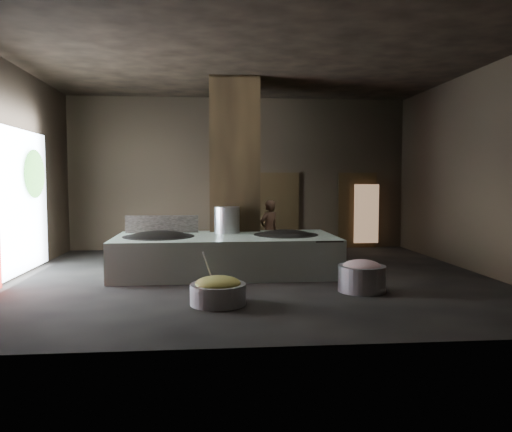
{
  "coord_description": "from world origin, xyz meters",
  "views": [
    {
      "loc": [
        -0.88,
        -10.45,
        2.03
      ],
      "look_at": [
        0.14,
        0.7,
        1.25
      ],
      "focal_mm": 35.0,
      "sensor_mm": 36.0,
      "label": 1
    }
  ],
  "objects": [
    {
      "name": "wok_left",
      "position": [
        -2.0,
        0.43,
        0.75
      ],
      "size": [
        1.51,
        1.51,
        0.42
      ],
      "primitive_type": "ellipsoid",
      "color": "black",
      "rests_on": "hearth_platform"
    },
    {
      "name": "hearth_platform",
      "position": [
        -0.55,
        0.48,
        0.42
      ],
      "size": [
        4.83,
        2.35,
        0.84
      ],
      "primitive_type": "cube",
      "rotation": [
        0.0,
        0.0,
        0.01
      ],
      "color": "silver",
      "rests_on": "ground"
    },
    {
      "name": "doorway_near_glow",
      "position": [
        1.05,
        4.43,
        1.05
      ],
      "size": [
        0.84,
        0.04,
        1.99
      ],
      "primitive_type": "cube",
      "color": "#8C6647",
      "rests_on": "ground"
    },
    {
      "name": "ceiling",
      "position": [
        0.0,
        0.0,
        4.55
      ],
      "size": [
        10.0,
        9.0,
        0.1
      ],
      "primitive_type": "cube",
      "color": "black",
      "rests_on": "back_wall"
    },
    {
      "name": "veg_basin",
      "position": [
        -0.77,
        -2.3,
        0.17
      ],
      "size": [
        1.05,
        1.05,
        0.34
      ],
      "primitive_type": "cylinder",
      "rotation": [
        0.0,
        0.0,
        -0.15
      ],
      "color": "gray",
      "rests_on": "ground"
    },
    {
      "name": "ladle",
      "position": [
        -0.92,
        -2.15,
        0.55
      ],
      "size": [
        0.22,
        0.32,
        0.66
      ],
      "primitive_type": "cylinder",
      "rotation": [
        0.49,
        0.0,
        -0.58
      ],
      "color": "silver",
      "rests_on": "veg_basin"
    },
    {
      "name": "pillar",
      "position": [
        -0.3,
        1.9,
        2.25
      ],
      "size": [
        1.2,
        1.2,
        4.5
      ],
      "primitive_type": "cube",
      "color": "black",
      "rests_on": "ground"
    },
    {
      "name": "stock_pot",
      "position": [
        -0.5,
        1.03,
        1.13
      ],
      "size": [
        0.58,
        0.58,
        0.63
      ],
      "primitive_type": "cylinder",
      "color": "silver",
      "rests_on": "hearth_platform"
    },
    {
      "name": "left_wall",
      "position": [
        -5.05,
        0.0,
        2.25
      ],
      "size": [
        0.1,
        9.0,
        4.5
      ],
      "primitive_type": "cube",
      "color": "black",
      "rests_on": "ground"
    },
    {
      "name": "tree_silhouette",
      "position": [
        -4.85,
        1.3,
        2.2
      ],
      "size": [
        0.28,
        1.1,
        1.1
      ],
      "primitive_type": "ellipsoid",
      "color": "#194714",
      "rests_on": "left_opening"
    },
    {
      "name": "left_opening",
      "position": [
        -4.95,
        0.2,
        1.6
      ],
      "size": [
        0.04,
        4.2,
        3.1
      ],
      "primitive_type": "cube",
      "color": "white",
      "rests_on": "ground"
    },
    {
      "name": "right_wall",
      "position": [
        5.05,
        0.0,
        2.25
      ],
      "size": [
        0.1,
        9.0,
        4.5
      ],
      "primitive_type": "cube",
      "color": "black",
      "rests_on": "ground"
    },
    {
      "name": "meat_fill",
      "position": [
        1.9,
        -1.56,
        0.45
      ],
      "size": [
        0.72,
        0.72,
        0.28
      ],
      "primitive_type": "ellipsoid",
      "color": "#A76467",
      "rests_on": "meat_basin"
    },
    {
      "name": "wok_right_rim",
      "position": [
        0.8,
        0.53,
        0.82
      ],
      "size": [
        1.44,
        1.44,
        0.05
      ],
      "primitive_type": "cylinder",
      "color": "black",
      "rests_on": "hearth_platform"
    },
    {
      "name": "floor",
      "position": [
        0.0,
        0.0,
        -0.05
      ],
      "size": [
        10.0,
        9.0,
        0.1
      ],
      "primitive_type": "cube",
      "color": "black",
      "rests_on": "ground"
    },
    {
      "name": "splash_guard",
      "position": [
        -2.0,
        1.23,
        1.03
      ],
      "size": [
        1.67,
        0.08,
        0.42
      ],
      "primitive_type": "cube",
      "rotation": [
        0.0,
        0.0,
        0.01
      ],
      "color": "black",
      "rests_on": "hearth_platform"
    },
    {
      "name": "platform_cap",
      "position": [
        -0.55,
        0.48,
        0.82
      ],
      "size": [
        4.7,
        2.26,
        0.03
      ],
      "primitive_type": "cube",
      "color": "black",
      "rests_on": "hearth_platform"
    },
    {
      "name": "meat_basin",
      "position": [
        1.9,
        -1.56,
        0.24
      ],
      "size": [
        0.97,
        0.97,
        0.48
      ],
      "primitive_type": "cylinder",
      "rotation": [
        0.0,
        0.0,
        0.12
      ],
      "color": "gray",
      "rests_on": "ground"
    },
    {
      "name": "wok_right",
      "position": [
        0.8,
        0.53,
        0.75
      ],
      "size": [
        1.41,
        1.41,
        0.4
      ],
      "primitive_type": "ellipsoid",
      "color": "black",
      "rests_on": "hearth_platform"
    },
    {
      "name": "cook",
      "position": [
        0.64,
        2.43,
        0.77
      ],
      "size": [
        0.67,
        0.61,
        1.53
      ],
      "primitive_type": "imported",
      "rotation": [
        0.0,
        0.0,
        3.73
      ],
      "color": "brown",
      "rests_on": "ground"
    },
    {
      "name": "wok_left_rim",
      "position": [
        -2.0,
        0.43,
        0.82
      ],
      "size": [
        1.55,
        1.55,
        0.05
      ],
      "primitive_type": "cylinder",
      "color": "black",
      "rests_on": "hearth_platform"
    },
    {
      "name": "back_wall",
      "position": [
        0.0,
        4.55,
        2.25
      ],
      "size": [
        10.0,
        0.1,
        4.5
      ],
      "primitive_type": "cube",
      "color": "black",
      "rests_on": "ground"
    },
    {
      "name": "veg_fill",
      "position": [
        -0.77,
        -2.3,
        0.35
      ],
      "size": [
        0.76,
        0.76,
        0.23
      ],
      "primitive_type": "ellipsoid",
      "color": "olive",
      "rests_on": "veg_basin"
    },
    {
      "name": "front_wall",
      "position": [
        0.0,
        -4.55,
        2.25
      ],
      "size": [
        10.0,
        0.1,
        4.5
      ],
      "primitive_type": "cube",
      "color": "black",
      "rests_on": "ground"
    },
    {
      "name": "doorway_near",
      "position": [
        1.2,
        4.45,
        1.1
      ],
      "size": [
        1.18,
        0.08,
        2.38
      ],
      "primitive_type": "cube",
      "color": "black",
      "rests_on": "ground"
    },
    {
      "name": "doorway_far",
      "position": [
        3.6,
        4.45,
        1.1
      ],
      "size": [
        1.18,
        0.08,
        2.38
      ],
      "primitive_type": "cube",
      "color": "black",
      "rests_on": "ground"
    },
    {
      "name": "doorway_far_glow",
      "position": [
        3.82,
        4.23,
        1.05
      ],
      "size": [
        0.75,
        0.04,
        1.78
      ],
      "primitive_type": "cube",
      "color": "#8C6647",
      "rests_on": "ground"
    }
  ]
}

